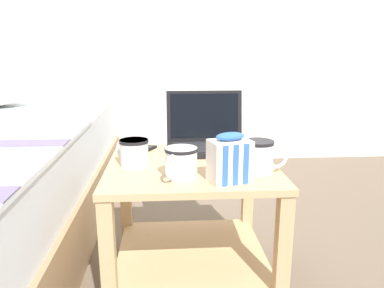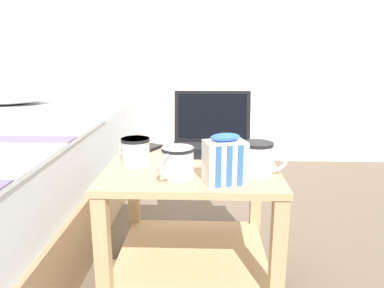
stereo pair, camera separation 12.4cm
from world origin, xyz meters
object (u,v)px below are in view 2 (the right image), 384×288
Objects in this scene: mug_front_right at (259,157)px; cell_phone at (147,149)px; snack_bag at (225,160)px; mug_front_left at (177,161)px; laptop at (212,138)px; mug_mid_center at (135,150)px.

mug_front_right is 0.49m from cell_phone.
mug_front_left is at bearing 162.47° from snack_bag.
snack_bag reaches higher than cell_phone.
cell_phone is (-0.26, -0.02, -0.04)m from laptop.
mug_mid_center is at bearing -92.69° from cell_phone.
mug_front_right is 0.88× the size of cell_phone.
cell_phone is at bearing -176.12° from laptop.
cell_phone is at bearing 128.27° from snack_bag.
mug_mid_center is (-0.15, 0.13, -0.00)m from mug_front_left.
mug_front_left is at bearing -171.52° from mug_front_right.
snack_bag is at bearing -51.73° from cell_phone.
cell_phone is at bearing 87.31° from mug_mid_center.
laptop is 2.36× the size of mug_front_left.
mug_front_left is 0.87× the size of snack_bag.
mug_front_right is 0.42m from mug_mid_center.
mug_front_right is (0.14, -0.30, 0.01)m from laptop.
laptop is at bearing 37.85° from mug_mid_center.
cell_phone is (-0.15, 0.32, -0.05)m from mug_front_left.
snack_bag reaches higher than mug_mid_center.
laptop is 0.34m from mug_mid_center.
laptop is 2.21× the size of mug_front_right.
mug_front_left is 0.20m from mug_mid_center.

